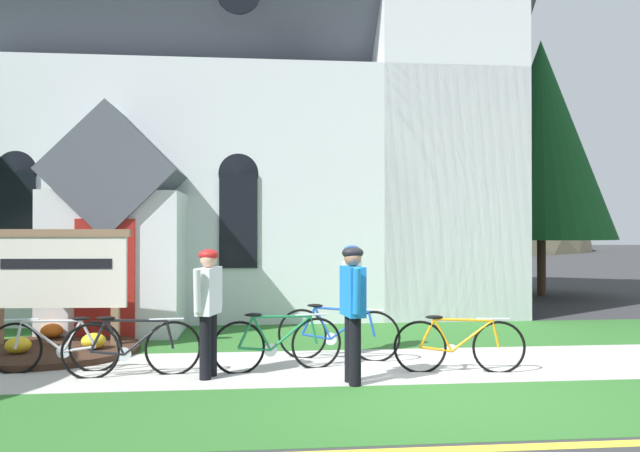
{
  "coord_description": "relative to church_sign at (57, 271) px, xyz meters",
  "views": [
    {
      "loc": [
        -2.12,
        -6.95,
        1.89
      ],
      "look_at": [
        -1.02,
        4.26,
        1.98
      ],
      "focal_mm": 34.6,
      "sensor_mm": 36.0,
      "label": 1
    }
  ],
  "objects": [
    {
      "name": "bicycle_yellow",
      "position": [
        3.43,
        -1.77,
        -0.88
      ],
      "size": [
        1.76,
        0.41,
        0.82
      ],
      "color": "black",
      "rests_on": "ground"
    },
    {
      "name": "ground",
      "position": [
        5.3,
        0.85,
        -1.25
      ],
      "size": [
        140.0,
        140.0,
        0.0
      ],
      "primitive_type": "plane",
      "color": "#333335"
    },
    {
      "name": "church_sign",
      "position": [
        0.0,
        0.0,
        0.0
      ],
      "size": [
        2.29,
        0.27,
        1.92
      ],
      "color": "#7F6047",
      "rests_on": "ground"
    },
    {
      "name": "cyclist_in_white_jersey",
      "position": [
        4.33,
        -2.57,
        -0.26
      ],
      "size": [
        0.3,
        0.75,
        1.7
      ],
      "color": "black",
      "rests_on": "ground"
    },
    {
      "name": "church_lawn",
      "position": [
        2.76,
        0.96,
        -1.25
      ],
      "size": [
        24.0,
        2.8,
        0.01
      ],
      "primitive_type": "cube",
      "color": "#2D6628",
      "rests_on": "ground"
    },
    {
      "name": "bicycle_red",
      "position": [
        0.49,
        -1.58,
        -0.89
      ],
      "size": [
        1.72,
        0.11,
        0.76
      ],
      "color": "black",
      "rests_on": "ground"
    },
    {
      "name": "cyclist_in_red_jersey",
      "position": [
        2.53,
        -2.09,
        -0.28
      ],
      "size": [
        0.32,
        0.66,
        1.66
      ],
      "color": "black",
      "rests_on": "ground"
    },
    {
      "name": "flower_bed",
      "position": [
        0.0,
        -0.24,
        -1.18
      ],
      "size": [
        2.62,
        2.62,
        0.34
      ],
      "color": "#382319",
      "rests_on": "ground"
    },
    {
      "name": "church_building",
      "position": [
        3.33,
        5.97,
        3.79
      ],
      "size": [
        12.76,
        9.78,
        14.48
      ],
      "color": "silver",
      "rests_on": "ground"
    },
    {
      "name": "cyclist_in_green_jersey",
      "position": [
        4.6,
        -0.68,
        -0.27
      ],
      "size": [
        0.38,
        0.63,
        1.67
      ],
      "color": "#191E38",
      "rests_on": "ground"
    },
    {
      "name": "bicycle_white",
      "position": [
        5.83,
        -2.1,
        -0.88
      ],
      "size": [
        1.75,
        0.24,
        0.78
      ],
      "color": "black",
      "rests_on": "ground"
    },
    {
      "name": "grass_verge",
      "position": [
        2.76,
        -3.72,
        -1.25
      ],
      "size": [
        32.0,
        2.07,
        0.01
      ],
      "primitive_type": "cube",
      "color": "#2D6628",
      "rests_on": "ground"
    },
    {
      "name": "bicycle_silver",
      "position": [
        1.54,
        -1.91,
        -0.88
      ],
      "size": [
        1.75,
        0.23,
        0.81
      ],
      "color": "black",
      "rests_on": "ground"
    },
    {
      "name": "sidewalk_slab",
      "position": [
        2.76,
        -1.57,
        -1.25
      ],
      "size": [
        32.0,
        2.24,
        0.01
      ],
      "primitive_type": "cube",
      "color": "#B7B5AD",
      "rests_on": "ground"
    },
    {
      "name": "bicycle_orange",
      "position": [
        4.32,
        -1.13,
        -0.87
      ],
      "size": [
        1.76,
        0.58,
        0.83
      ],
      "color": "black",
      "rests_on": "ground"
    },
    {
      "name": "distant_hill",
      "position": [
        1.78,
        54.21,
        -1.25
      ],
      "size": [
        70.67,
        48.08,
        21.77
      ],
      "primitive_type": "ellipsoid",
      "color": "#847A5B",
      "rests_on": "ground"
    },
    {
      "name": "roadside_conifer",
      "position": [
        11.4,
        7.22,
        3.32
      ],
      "size": [
        4.14,
        4.14,
        7.5
      ],
      "color": "#4C3823",
      "rests_on": "ground"
    }
  ]
}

